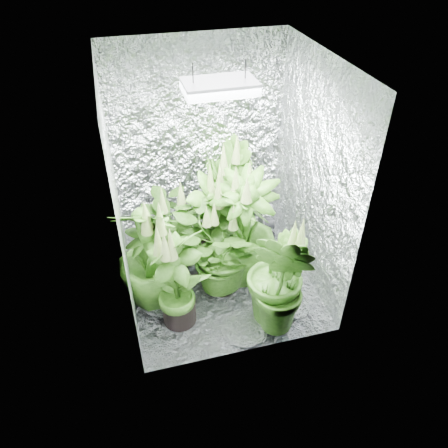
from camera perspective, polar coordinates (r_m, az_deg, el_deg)
name	(u,v)px	position (r m, az deg, el deg)	size (l,w,h in m)	color
ground	(221,281)	(4.09, -0.42, -7.42)	(1.60, 1.60, 0.00)	silver
walls	(220,190)	(3.46, -0.50, 4.46)	(1.62, 1.62, 2.00)	silver
ceiling	(219,61)	(3.04, -0.60, 20.54)	(1.60, 1.60, 0.01)	silver
grow_lamp	(220,87)	(3.09, -0.58, 17.45)	(0.50, 0.30, 0.22)	gray
plant_a	(172,228)	(4.03, -6.76, -0.55)	(0.90, 0.90, 0.90)	black
plant_b	(213,227)	(3.92, -1.50, -0.40)	(0.70, 0.70, 1.07)	black
plant_c	(226,196)	(4.24, 0.24, 3.70)	(0.63, 0.63, 1.15)	black
plant_d	(150,256)	(3.65, -9.63, -4.14)	(0.70, 0.70, 1.08)	black
plant_e	(221,253)	(3.74, -0.36, -3.75)	(0.97, 0.97, 0.89)	black
plant_f	(176,278)	(3.44, -6.24, -7.09)	(0.69, 0.69, 1.04)	black
plant_g	(280,278)	(3.41, 7.33, -7.02)	(0.73, 0.73, 1.10)	black
plant_h	(243,230)	(3.80, 2.49, -0.84)	(0.79, 0.79, 1.16)	black
circulation_fan	(264,228)	(4.43, 5.30, -0.54)	(0.19, 0.35, 0.41)	black
plant_label	(286,298)	(3.55, 8.07, -9.60)	(0.04, 0.01, 0.07)	white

